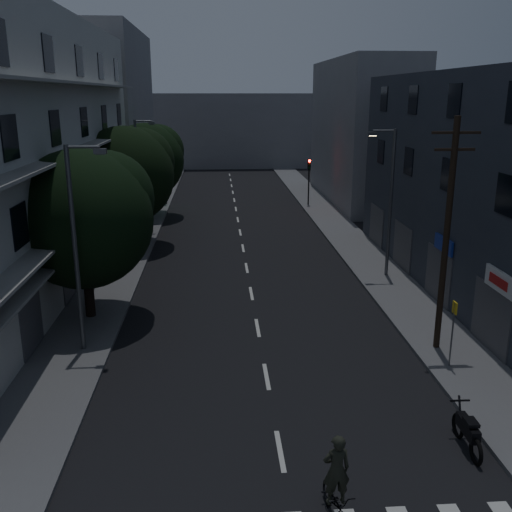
{
  "coord_description": "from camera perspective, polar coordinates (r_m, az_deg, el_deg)",
  "views": [
    {
      "loc": [
        -1.68,
        -12.15,
        9.88
      ],
      "look_at": [
        0.0,
        12.0,
        3.0
      ],
      "focal_mm": 40.0,
      "sensor_mm": 36.0,
      "label": 1
    }
  ],
  "objects": [
    {
      "name": "cyclist",
      "position": [
        14.79,
        7.94,
        -22.32
      ],
      "size": [
        0.81,
        1.87,
        2.3
      ],
      "rotation": [
        0.0,
        0.0,
        0.1
      ],
      "color": "black",
      "rests_on": "ground"
    },
    {
      "name": "sidewalk_right",
      "position": [
        39.5,
        9.59,
        1.27
      ],
      "size": [
        3.0,
        90.0,
        0.15
      ],
      "primitive_type": "cube",
      "color": "#565659",
      "rests_on": "ground"
    },
    {
      "name": "building_far_left",
      "position": [
        61.06,
        -14.11,
        13.65
      ],
      "size": [
        6.0,
        20.0,
        16.0
      ],
      "primitive_type": "cube",
      "color": "slate",
      "rests_on": "ground"
    },
    {
      "name": "building_right",
      "position": [
        29.83,
        23.5,
        6.11
      ],
      "size": [
        6.19,
        28.0,
        11.0
      ],
      "color": "#292E38",
      "rests_on": "ground"
    },
    {
      "name": "traffic_signal_far_right",
      "position": [
        52.14,
        5.32,
        8.33
      ],
      "size": [
        0.28,
        0.37,
        4.1
      ],
      "color": "black",
      "rests_on": "sidewalk_right"
    },
    {
      "name": "street_lamp_left_near",
      "position": [
        22.49,
        -17.42,
        1.54
      ],
      "size": [
        1.51,
        0.25,
        8.0
      ],
      "color": "#525659",
      "rests_on": "sidewalk_left"
    },
    {
      "name": "tree_near",
      "position": [
        25.98,
        -16.8,
        4.08
      ],
      "size": [
        6.13,
        6.13,
        7.55
      ],
      "color": "black",
      "rests_on": "sidewalk_left"
    },
    {
      "name": "ground",
      "position": [
        38.48,
        -1.34,
        0.98
      ],
      "size": [
        160.0,
        160.0,
        0.0
      ],
      "primitive_type": "plane",
      "color": "black",
      "rests_on": "ground"
    },
    {
      "name": "traffic_signal_far_left",
      "position": [
        52.93,
        -9.08,
        8.31
      ],
      "size": [
        0.28,
        0.37,
        4.1
      ],
      "color": "black",
      "rests_on": "sidewalk_left"
    },
    {
      "name": "building_left",
      "position": [
        31.99,
        -23.07,
        9.45
      ],
      "size": [
        7.0,
        36.0,
        14.0
      ],
      "color": "#B4B4AF",
      "rests_on": "ground"
    },
    {
      "name": "tree_far",
      "position": [
        47.89,
        -10.85,
        9.6
      ],
      "size": [
        6.11,
        6.11,
        7.56
      ],
      "color": "black",
      "rests_on": "sidewalk_left"
    },
    {
      "name": "building_far_right",
      "position": [
        55.95,
        10.42,
        12.15
      ],
      "size": [
        6.0,
        20.0,
        13.0
      ],
      "primitive_type": "cube",
      "color": "slate",
      "rests_on": "ground"
    },
    {
      "name": "sidewalk_left",
      "position": [
        38.86,
        -12.46,
        0.87
      ],
      "size": [
        3.0,
        90.0,
        0.15
      ],
      "primitive_type": "cube",
      "color": "#565659",
      "rests_on": "ground"
    },
    {
      "name": "street_lamp_right",
      "position": [
        31.75,
        13.16,
        5.88
      ],
      "size": [
        1.51,
        0.25,
        8.0
      ],
      "color": "#515358",
      "rests_on": "sidewalk_right"
    },
    {
      "name": "tree_mid",
      "position": [
        38.37,
        -12.86,
        8.23
      ],
      "size": [
        6.36,
        6.36,
        7.83
      ],
      "color": "black",
      "rests_on": "sidewalk_left"
    },
    {
      "name": "utility_pole",
      "position": [
        22.73,
        18.54,
        2.29
      ],
      "size": [
        1.8,
        0.24,
        9.0
      ],
      "color": "black",
      "rests_on": "sidewalk_right"
    },
    {
      "name": "street_lamp_left_far",
      "position": [
        42.84,
        -11.62,
        8.47
      ],
      "size": [
        1.51,
        0.25,
        8.0
      ],
      "color": "#54575B",
      "rests_on": "sidewalk_left"
    },
    {
      "name": "lane_markings",
      "position": [
        44.54,
        -1.72,
        3.05
      ],
      "size": [
        0.15,
        60.5,
        0.01
      ],
      "color": "beige",
      "rests_on": "ground"
    },
    {
      "name": "motorcycle",
      "position": [
        18.2,
        20.38,
        -16.18
      ],
      "size": [
        0.6,
        2.07,
        1.33
      ],
      "rotation": [
        0.0,
        0.0,
        -0.02
      ],
      "color": "black",
      "rests_on": "ground"
    },
    {
      "name": "building_far_end",
      "position": [
        82.31,
        -2.87,
        12.45
      ],
      "size": [
        24.0,
        8.0,
        10.0
      ],
      "primitive_type": "cube",
      "color": "slate",
      "rests_on": "ground"
    },
    {
      "name": "bus_stop_sign",
      "position": [
        22.09,
        19.13,
        -6.27
      ],
      "size": [
        0.06,
        0.35,
        2.52
      ],
      "color": "#595B60",
      "rests_on": "sidewalk_right"
    }
  ]
}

